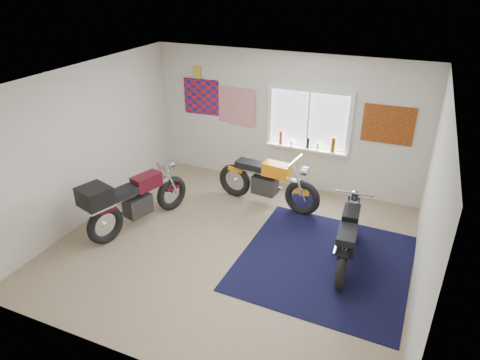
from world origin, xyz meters
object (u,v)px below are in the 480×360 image
at_px(black_chrome_bike, 347,238).
at_px(navy_rug, 324,262).
at_px(yellow_triumph, 267,182).
at_px(maroon_tourer, 131,200).

bearing_deg(black_chrome_bike, navy_rug, 115.77).
distance_m(yellow_triumph, maroon_tourer, 2.49).
bearing_deg(navy_rug, maroon_tourer, -174.04).
distance_m(yellow_triumph, black_chrome_bike, 2.09).
height_order(navy_rug, maroon_tourer, maroon_tourer).
height_order(yellow_triumph, black_chrome_bike, yellow_triumph).
height_order(yellow_triumph, maroon_tourer, maroon_tourer).
xyz_separation_m(navy_rug, yellow_triumph, (-1.44, 1.35, 0.46)).
relative_size(navy_rug, yellow_triumph, 1.24).
bearing_deg(maroon_tourer, yellow_triumph, -29.87).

